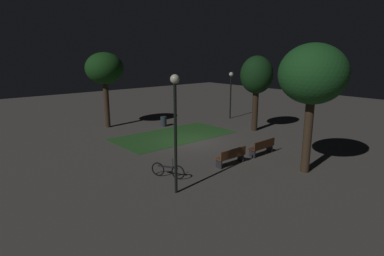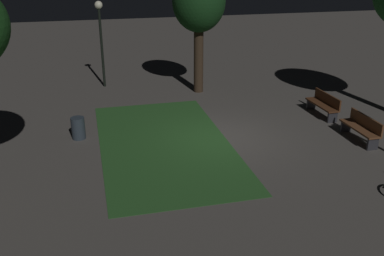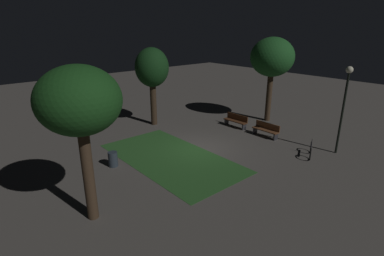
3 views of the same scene
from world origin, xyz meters
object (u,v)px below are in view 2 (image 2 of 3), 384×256
object	(u,v)px
bench_front_right	(324,104)
tree_back_left	(199,3)
lamp_post_near_wall	(100,29)
trash_bin	(78,128)
bench_near_trees	(362,127)

from	to	relation	value
bench_front_right	tree_back_left	world-z (taller)	tree_back_left
lamp_post_near_wall	trash_bin	distance (m)	6.76
tree_back_left	trash_bin	bearing A→B (deg)	128.57
bench_front_right	trash_bin	xyz separation A→B (m)	(-0.06, 9.42, -0.09)
bench_near_trees	lamp_post_near_wall	xyz separation A→B (m)	(8.69, 8.18, 2.28)
bench_near_trees	tree_back_left	xyz separation A→B (m)	(6.81, 4.00, 3.49)
bench_near_trees	bench_front_right	distance (m)	2.54
lamp_post_near_wall	trash_bin	size ratio (longest dim) A/B	5.17
bench_near_trees	tree_back_left	size ratio (longest dim) A/B	0.33
lamp_post_near_wall	bench_near_trees	bearing A→B (deg)	-136.71
bench_front_right	lamp_post_near_wall	world-z (taller)	lamp_post_near_wall
tree_back_left	lamp_post_near_wall	world-z (taller)	tree_back_left
bench_near_trees	bench_front_right	bearing A→B (deg)	0.00
bench_front_right	tree_back_left	bearing A→B (deg)	43.14
lamp_post_near_wall	trash_bin	xyz separation A→B (m)	(-6.21, 1.24, -2.38)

